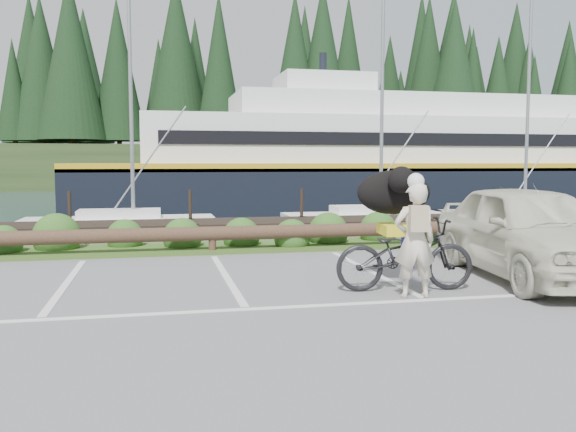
% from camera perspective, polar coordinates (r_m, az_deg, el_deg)
% --- Properties ---
extents(ground, '(72.00, 72.00, 0.00)m').
position_cam_1_polar(ground, '(8.63, -4.30, -8.10)').
color(ground, '#5E5E61').
extents(harbor_backdrop, '(170.00, 160.00, 30.00)m').
position_cam_1_polar(harbor_backdrop, '(86.78, -11.22, 3.66)').
color(harbor_backdrop, '#1A3040').
rests_on(harbor_backdrop, ground).
extents(vegetation_strip, '(34.00, 1.60, 0.10)m').
position_cam_1_polar(vegetation_strip, '(13.81, -7.35, -2.95)').
color(vegetation_strip, '#3D5B21').
rests_on(vegetation_strip, ground).
extents(log_rail, '(32.00, 0.30, 0.60)m').
position_cam_1_polar(log_rail, '(13.12, -7.08, -3.59)').
color(log_rail, '#443021').
rests_on(log_rail, ground).
extents(bicycle, '(2.19, 0.99, 1.11)m').
position_cam_1_polar(bicycle, '(9.49, 10.87, -3.56)').
color(bicycle, black).
rests_on(bicycle, ground).
extents(cyclist, '(0.65, 0.47, 1.67)m').
position_cam_1_polar(cyclist, '(8.98, 11.78, -2.27)').
color(cyclist, beige).
rests_on(cyclist, ground).
extents(dog, '(0.75, 1.31, 0.72)m').
position_cam_1_polar(dog, '(10.05, 9.88, 2.19)').
color(dog, black).
rests_on(dog, bicycle).
extents(parked_car, '(2.44, 4.91, 1.61)m').
position_cam_1_polar(parked_car, '(11.10, 21.67, -1.30)').
color(parked_car, beige).
rests_on(parked_car, ground).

